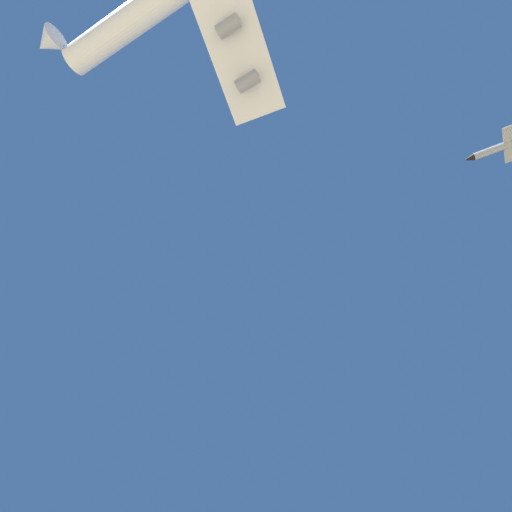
% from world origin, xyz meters
% --- Properties ---
extents(chase_jet_lead, '(15.22, 8.13, 4.00)m').
position_xyz_m(chase_jet_lead, '(-53.16, 18.44, 83.77)').
color(chase_jet_lead, '#999EA3').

